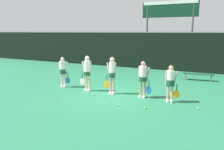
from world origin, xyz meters
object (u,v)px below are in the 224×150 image
player_3 (143,76)px  tennis_ball_6 (93,94)px  scoreboard (169,15)px  tennis_ball_2 (145,108)px  tennis_ball_1 (107,104)px  bench_courtside (198,75)px  player_1 (87,70)px  tennis_ball_3 (119,105)px  tennis_ball_5 (64,103)px  tennis_ball_4 (198,108)px  player_2 (112,72)px  player_0 (63,70)px  tennis_ball_0 (197,100)px  player_4 (171,81)px

player_3 → tennis_ball_6: 2.55m
scoreboard → tennis_ball_2: (1.27, -10.25, -4.22)m
tennis_ball_1 → tennis_ball_6: (-1.25, 1.00, 0.00)m
bench_courtside → player_1: 7.05m
tennis_ball_3 → tennis_ball_5: (-2.21, -0.74, -0.00)m
tennis_ball_4 → player_2: bearing=172.7°
scoreboard → player_0: size_ratio=3.25×
player_2 → player_1: bearing=179.6°
player_1 → tennis_ball_0: bearing=2.4°
tennis_ball_0 → tennis_ball_6: 4.71m
scoreboard → tennis_ball_1: (-0.27, -10.55, -4.22)m
tennis_ball_3 → tennis_ball_4: size_ratio=1.02×
tennis_ball_1 → tennis_ball_5: 1.83m
bench_courtside → player_4: player_4 is taller
tennis_ball_5 → tennis_ball_1: bearing=19.3°
player_2 → tennis_ball_5: size_ratio=27.08×
player_3 → tennis_ball_5: (-2.73, -2.28, -0.98)m
tennis_ball_1 → bench_courtside: bearing=65.4°
tennis_ball_3 → tennis_ball_5: tennis_ball_3 is taller
tennis_ball_4 → tennis_ball_6: size_ratio=1.00×
tennis_ball_0 → tennis_ball_4: size_ratio=1.06×
player_0 → tennis_ball_0: player_0 is taller
tennis_ball_2 → tennis_ball_3: (-1.06, -0.16, -0.00)m
tennis_ball_6 → bench_courtside: bearing=52.6°
tennis_ball_0 → tennis_ball_5: bearing=-151.2°
player_0 → player_4: (5.73, -0.12, -0.02)m
tennis_ball_5 → player_1: bearing=94.4°
player_0 → tennis_ball_5: bearing=-61.8°
player_0 → tennis_ball_3: player_0 is taller
player_2 → tennis_ball_3: bearing=-57.6°
player_0 → tennis_ball_6: bearing=-26.0°
player_4 → tennis_ball_2: (-0.71, -1.25, -0.90)m
scoreboard → tennis_ball_4: (3.17, -9.45, -4.22)m
player_1 → tennis_ball_2: (3.43, -1.27, -1.03)m
tennis_ball_5 → tennis_ball_3: bearing=18.6°
tennis_ball_0 → tennis_ball_6: size_ratio=1.06×
tennis_ball_2 → player_3: bearing=111.2°
player_3 → tennis_ball_1: 2.19m
player_2 → tennis_ball_3: size_ratio=26.27×
player_1 → tennis_ball_6: size_ratio=26.46×
tennis_ball_1 → tennis_ball_3: tennis_ball_3 is taller
player_1 → tennis_ball_3: size_ratio=25.98×
player_3 → player_4: size_ratio=1.06×
player_3 → bench_courtside: bearing=74.6°
tennis_ball_6 → player_2: bearing=40.3°
player_1 → player_2: (1.36, 0.04, 0.01)m
player_0 → tennis_ball_3: (3.96, -1.52, -0.92)m
tennis_ball_1 → player_1: bearing=140.5°
player_2 → tennis_ball_4: player_2 is taller
scoreboard → tennis_ball_6: size_ratio=79.16×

